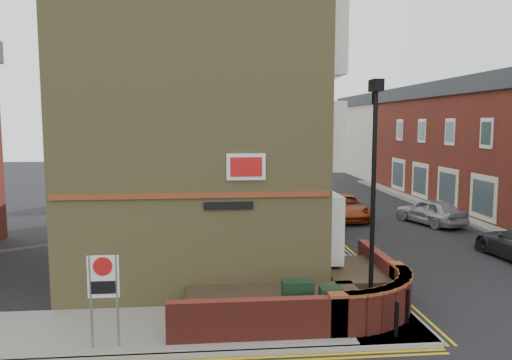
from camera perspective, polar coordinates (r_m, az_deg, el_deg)
The scene contains 25 objects.
ground at distance 12.46m, azimuth 7.27°, elevation -18.93°, with size 120.00×120.00×0.00m, color black.
pavement_corner at distance 13.58m, azimuth -9.43°, elevation -16.48°, with size 13.00×3.00×0.12m, color gray.
pavement_main at distance 27.85m, azimuth 4.08°, elevation -4.40°, with size 2.00×32.00×0.12m, color gray.
pavement_far at distance 29.05m, azimuth 27.14°, elevation -4.66°, with size 4.00×40.00×0.12m, color gray.
kerb_side at distance 12.21m, azimuth -9.94°, elevation -19.23°, with size 13.00×0.15×0.12m, color gray.
kerb_main_near at distance 28.03m, azimuth 6.10°, elevation -4.35°, with size 0.15×32.00×0.12m, color gray.
kerb_main_far at distance 28.03m, azimuth 23.68°, elevation -4.87°, with size 0.15×40.00×0.12m, color gray.
yellow_lines_main at distance 28.09m, azimuth 6.60°, elevation -4.44°, with size 0.28×32.00×0.01m, color gold.
corner_building at distance 18.99m, azimuth -6.41°, elevation 9.16°, with size 8.95×10.40×13.60m.
garden_wall at distance 14.71m, azimuth 5.07°, elevation -14.80°, with size 6.80×6.00×1.20m, color maroon, non-canonical shape.
lamppost at distance 13.00m, azimuth 13.23°, elevation -2.50°, with size 0.25×0.50×6.30m.
utility_cabinet_large at distance 13.30m, azimuth 4.76°, elevation -13.85°, with size 0.80×0.45×1.20m, color black.
utility_cabinet_small at distance 13.20m, azimuth 8.52°, elevation -14.29°, with size 0.55×0.40×1.10m, color black.
bollard_near at distance 13.14m, azimuth 15.76°, elevation -15.05°, with size 0.11×0.11×0.90m, color black.
bollard_far at distance 14.04m, azimuth 16.90°, elevation -13.64°, with size 0.11×0.11×0.90m, color black.
zone_sign at distance 12.30m, azimuth -17.03°, elevation -11.29°, with size 0.72×0.07×2.20m.
far_terrace at distance 32.77m, azimuth 25.97°, elevation 3.62°, with size 5.40×30.40×8.00m.
far_terrace_cream at distance 51.86m, azimuth 13.82°, elevation 4.95°, with size 5.40×12.40×8.00m.
tree_near at distance 25.42m, azimuth 4.89°, elevation 5.08°, with size 3.64×3.65×6.70m.
tree_mid at distance 33.32m, azimuth 2.43°, elevation 6.30°, with size 4.03×4.03×7.42m.
tree_far at distance 41.26m, azimuth 0.91°, elevation 5.97°, with size 3.81×3.81×7.00m.
traffic_light_assembly at distance 36.39m, azimuth 2.40°, elevation 2.52°, with size 0.20×0.16×4.20m.
silver_car_near at distance 26.12m, azimuth 8.29°, elevation -3.72°, with size 1.52×4.35×1.43m, color #9C9FA3.
red_car_main at distance 28.39m, azimuth 10.08°, elevation -3.04°, with size 2.20×4.76×1.32m, color maroon.
silver_car_far at distance 27.94m, azimuth 19.34°, elevation -3.41°, with size 1.63×4.06×1.38m, color #9E9FA6.
Camera 1 is at (-2.54, -10.96, 5.36)m, focal length 35.00 mm.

